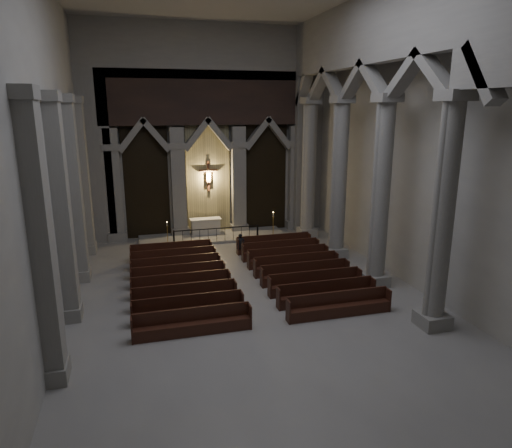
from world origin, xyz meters
The scene contains 11 objects.
room centered at (0.00, 0.00, 7.60)m, with size 24.00×24.10×12.00m.
sanctuary_wall centered at (0.00, 11.54, 6.62)m, with size 14.00×0.77×12.00m.
right_arcade centered at (5.50, 1.33, 7.83)m, with size 1.00×24.00×12.00m.
left_pilasters centered at (-6.75, 3.50, 3.91)m, with size 0.60×13.00×8.03m.
sanctuary_step centered at (0.00, 10.60, 0.07)m, with size 8.50×2.60×0.15m, color gray.
altar centered at (-0.34, 11.13, 0.62)m, with size 1.83×0.73×0.93m.
altar_rail centered at (0.00, 9.34, 0.63)m, with size 4.85×0.09×0.95m.
candle_stand_left centered at (-2.70, 9.70, 0.38)m, with size 0.23×0.23×1.39m.
candle_stand_right centered at (3.37, 9.48, 0.44)m, with size 0.27×0.27×1.62m.
pews centered at (0.00, 3.17, 0.29)m, with size 9.44×8.49×0.90m.
worshipper centered at (0.84, 7.03, 0.57)m, with size 0.42×0.27×1.14m, color black.
Camera 1 is at (-4.32, -15.03, 7.50)m, focal length 32.00 mm.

